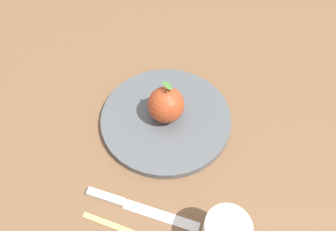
{
  "coord_description": "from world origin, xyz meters",
  "views": [
    {
      "loc": [
        -0.34,
        -0.12,
        0.57
      ],
      "look_at": [
        0.05,
        -0.0,
        0.02
      ],
      "focal_mm": 35.49,
      "sensor_mm": 36.0,
      "label": 1
    }
  ],
  "objects": [
    {
      "name": "knife",
      "position": [
        -0.15,
        0.0,
        0.0
      ],
      "size": [
        0.02,
        0.21,
        0.01
      ],
      "color": "silver",
      "rests_on": "ground_plane"
    },
    {
      "name": "ground_plane",
      "position": [
        0.0,
        0.0,
        0.0
      ],
      "size": [
        2.4,
        2.4,
        0.0
      ],
      "primitive_type": "plane",
      "color": "brown"
    },
    {
      "name": "dinner_plate",
      "position": [
        0.05,
        -0.0,
        0.01
      ],
      "size": [
        0.27,
        0.27,
        0.02
      ],
      "color": "#4C5156",
      "rests_on": "ground_plane"
    },
    {
      "name": "apple",
      "position": [
        0.05,
        0.0,
        0.05
      ],
      "size": [
        0.07,
        0.07,
        0.09
      ],
      "color": "#9E3D1E",
      "rests_on": "dinner_plate"
    }
  ]
}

